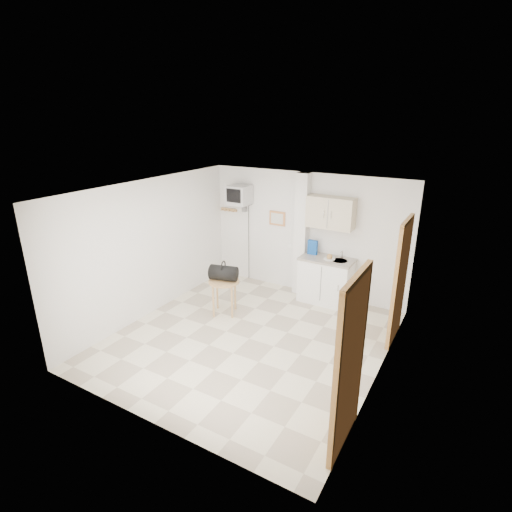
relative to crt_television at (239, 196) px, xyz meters
The scene contains 7 objects.
ground 3.15m from the crt_television, 54.36° to the right, with size 4.50×4.50×0.00m, color beige.
room_envelope 2.60m from the crt_television, 48.84° to the right, with size 4.24×4.54×2.55m.
kitchenette 2.32m from the crt_television, ahead, with size 1.03×0.58×2.10m.
crt_television is the anchor object (origin of this frame).
round_table 2.09m from the crt_television, 68.58° to the right, with size 0.57×0.57×0.66m.
duffel_bag 1.91m from the crt_television, 69.04° to the right, with size 0.56×0.39×0.38m.
water_bottle 3.76m from the crt_television, 23.56° to the right, with size 0.13×0.13×0.40m.
Camera 1 is at (3.02, -4.99, 3.57)m, focal length 28.00 mm.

